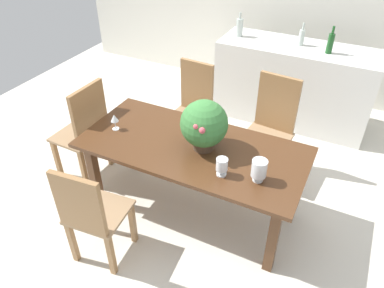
{
  "coord_description": "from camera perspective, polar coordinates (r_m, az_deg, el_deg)",
  "views": [
    {
      "loc": [
        1.12,
        -2.5,
        2.6
      ],
      "look_at": [
        -0.06,
        -0.12,
        0.67
      ],
      "focal_mm": 34.52,
      "sensor_mm": 36.0,
      "label": 1
    }
  ],
  "objects": [
    {
      "name": "ground_plane",
      "position": [
        3.78,
        1.64,
        -7.45
      ],
      "size": [
        7.04,
        7.04,
        0.0
      ],
      "primitive_type": "plane",
      "color": "silver"
    },
    {
      "name": "wine_bottle_tall",
      "position": [
        4.78,
        7.35,
        17.46
      ],
      "size": [
        0.08,
        0.08,
        0.29
      ],
      "color": "#B2BFB7",
      "rests_on": "kitchen_counter"
    },
    {
      "name": "crystal_vase_center_near",
      "position": [
        2.8,
        4.64,
        -3.3
      ],
      "size": [
        0.09,
        0.09,
        0.15
      ],
      "color": "silver",
      "rests_on": "dining_table"
    },
    {
      "name": "wine_glass",
      "position": [
        3.37,
        -11.9,
        3.85
      ],
      "size": [
        0.07,
        0.07,
        0.15
      ],
      "color": "silver",
      "rests_on": "dining_table"
    },
    {
      "name": "chair_near_left",
      "position": [
        2.94,
        -15.4,
        -10.24
      ],
      "size": [
        0.47,
        0.46,
        0.98
      ],
      "rotation": [
        0.0,
        0.0,
        3.24
      ],
      "color": "olive",
      "rests_on": "ground"
    },
    {
      "name": "chair_far_left",
      "position": [
        4.06,
        0.13,
        5.99
      ],
      "size": [
        0.45,
        0.44,
        1.05
      ],
      "rotation": [
        0.0,
        0.0,
        -0.08
      ],
      "color": "olive",
      "rests_on": "ground"
    },
    {
      "name": "chair_far_right",
      "position": [
        3.81,
        12.15,
        3.13
      ],
      "size": [
        0.5,
        0.5,
        1.07
      ],
      "rotation": [
        0.0,
        0.0,
        -0.1
      ],
      "color": "olive",
      "rests_on": "ground"
    },
    {
      "name": "wine_bottle_amber",
      "position": [
        4.5,
        20.6,
        14.41
      ],
      "size": [
        0.07,
        0.07,
        0.3
      ],
      "color": "#194C1E",
      "rests_on": "kitchen_counter"
    },
    {
      "name": "wine_bottle_green",
      "position": [
        4.64,
        16.57,
        15.56
      ],
      "size": [
        0.07,
        0.07,
        0.26
      ],
      "color": "#B2BFB7",
      "rests_on": "kitchen_counter"
    },
    {
      "name": "flower_centerpiece",
      "position": [
        2.99,
        1.88,
        3.03
      ],
      "size": [
        0.39,
        0.4,
        0.44
      ],
      "color": "#4C3828",
      "rests_on": "dining_table"
    },
    {
      "name": "dining_table",
      "position": [
        3.21,
        0.08,
        -1.67
      ],
      "size": [
        1.94,
        0.91,
        0.74
      ],
      "color": "#4C2D19",
      "rests_on": "ground"
    },
    {
      "name": "chair_head_end",
      "position": [
        3.82,
        -16.14,
        2.46
      ],
      "size": [
        0.45,
        0.49,
        1.05
      ],
      "rotation": [
        0.0,
        0.0,
        -1.6
      ],
      "color": "olive",
      "rests_on": "ground"
    },
    {
      "name": "crystal_vase_left",
      "position": [
        2.78,
        10.33,
        -3.79
      ],
      "size": [
        0.12,
        0.12,
        0.18
      ],
      "color": "silver",
      "rests_on": "dining_table"
    },
    {
      "name": "kitchen_counter",
      "position": [
        4.84,
        15.34,
        8.88
      ],
      "size": [
        1.87,
        0.66,
        0.99
      ],
      "primitive_type": "cube",
      "color": "silver",
      "rests_on": "ground"
    }
  ]
}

